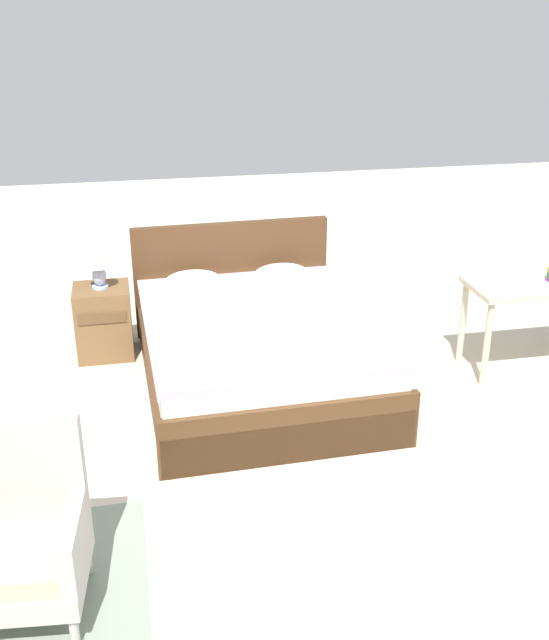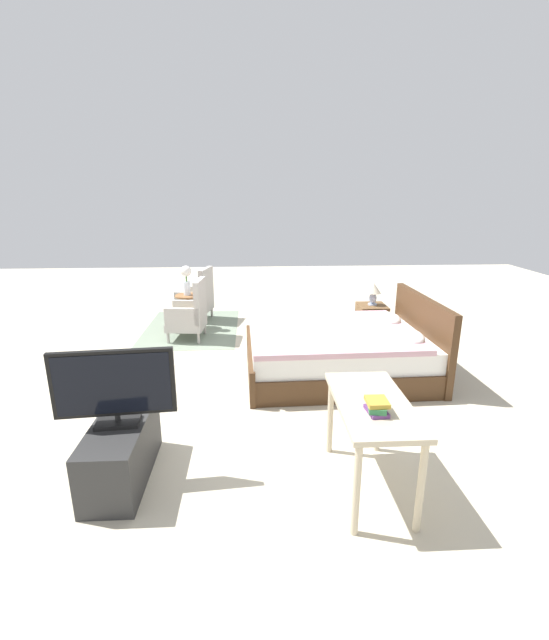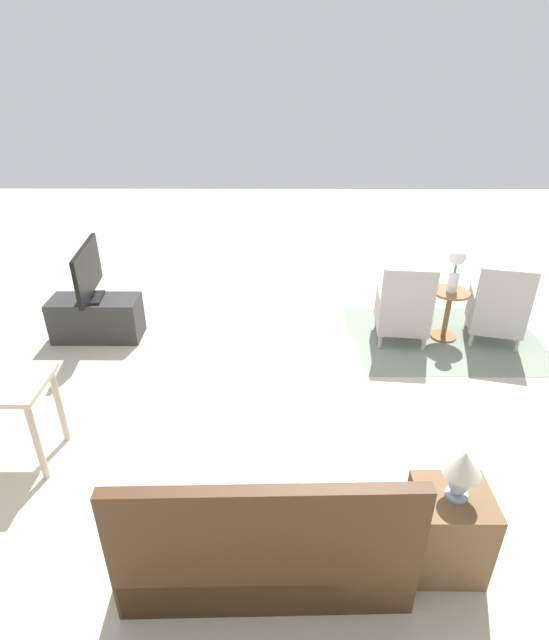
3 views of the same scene
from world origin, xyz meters
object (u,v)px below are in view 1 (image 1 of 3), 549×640
object	(u,v)px
table_lamp	(98,262)
vanity_desk	(536,295)
bed	(255,345)
armchair_by_window_right	(26,538)
nightstand	(104,321)

from	to	relation	value
table_lamp	vanity_desk	world-z (taller)	table_lamp
bed	vanity_desk	bearing A→B (deg)	-5.80
bed	armchair_by_window_right	distance (m)	2.49
armchair_by_window_right	table_lamp	bearing A→B (deg)	83.22
nightstand	bed	bearing A→B (deg)	-31.57
nightstand	vanity_desk	xyz separation A→B (m)	(3.24, -0.90, 0.32)
table_lamp	vanity_desk	size ratio (longest dim) A/B	0.32
bed	table_lamp	bearing A→B (deg)	148.41
nightstand	vanity_desk	size ratio (longest dim) A/B	0.56
bed	nightstand	xyz separation A→B (m)	(-1.12, 0.69, -0.01)
nightstand	table_lamp	bearing A→B (deg)	90.00
nightstand	vanity_desk	distance (m)	3.38
vanity_desk	table_lamp	bearing A→B (deg)	164.43
bed	armchair_by_window_right	bearing A→B (deg)	-125.37
bed	armchair_by_window_right	size ratio (longest dim) A/B	2.42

